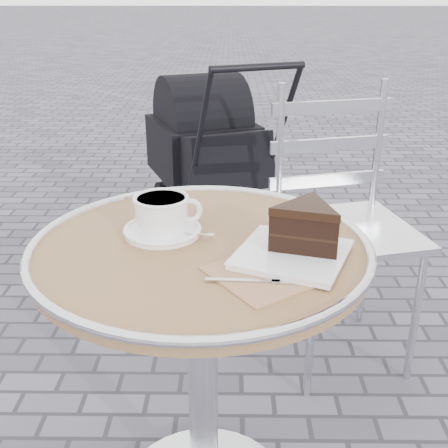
{
  "coord_description": "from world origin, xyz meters",
  "views": [
    {
      "loc": [
        0.06,
        -1.06,
        1.23
      ],
      "look_at": [
        0.05,
        -0.01,
        0.78
      ],
      "focal_mm": 45.0,
      "sensor_mm": 36.0,
      "label": 1
    }
  ],
  "objects_px": {
    "cappuccino_set": "(163,217)",
    "bistro_chair": "(336,193)",
    "cafe_table": "(202,311)",
    "cake_plate_set": "(302,233)",
    "baby_stroller": "(209,159)"
  },
  "relations": [
    {
      "from": "cappuccino_set",
      "to": "bistro_chair",
      "type": "relative_size",
      "value": 0.2
    },
    {
      "from": "cafe_table",
      "to": "cake_plate_set",
      "type": "distance_m",
      "value": 0.3
    },
    {
      "from": "baby_stroller",
      "to": "cafe_table",
      "type": "bearing_deg",
      "value": -110.28
    },
    {
      "from": "cappuccino_set",
      "to": "cake_plate_set",
      "type": "distance_m",
      "value": 0.31
    },
    {
      "from": "cake_plate_set",
      "to": "bistro_chair",
      "type": "xyz_separation_m",
      "value": [
        0.22,
        0.78,
        -0.2
      ]
    },
    {
      "from": "cappuccino_set",
      "to": "cake_plate_set",
      "type": "height_order",
      "value": "cake_plate_set"
    },
    {
      "from": "cafe_table",
      "to": "bistro_chair",
      "type": "relative_size",
      "value": 0.78
    },
    {
      "from": "cafe_table",
      "to": "bistro_chair",
      "type": "height_order",
      "value": "bistro_chair"
    },
    {
      "from": "cappuccino_set",
      "to": "bistro_chair",
      "type": "distance_m",
      "value": 0.86
    },
    {
      "from": "bistro_chair",
      "to": "baby_stroller",
      "type": "distance_m",
      "value": 1.04
    },
    {
      "from": "bistro_chair",
      "to": "cake_plate_set",
      "type": "bearing_deg",
      "value": -119.68
    },
    {
      "from": "cafe_table",
      "to": "bistro_chair",
      "type": "bearing_deg",
      "value": 59.91
    },
    {
      "from": "cake_plate_set",
      "to": "cappuccino_set",
      "type": "bearing_deg",
      "value": -178.12
    },
    {
      "from": "bistro_chair",
      "to": "cafe_table",
      "type": "bearing_deg",
      "value": -134.24
    },
    {
      "from": "bistro_chair",
      "to": "baby_stroller",
      "type": "bearing_deg",
      "value": 102.73
    }
  ]
}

